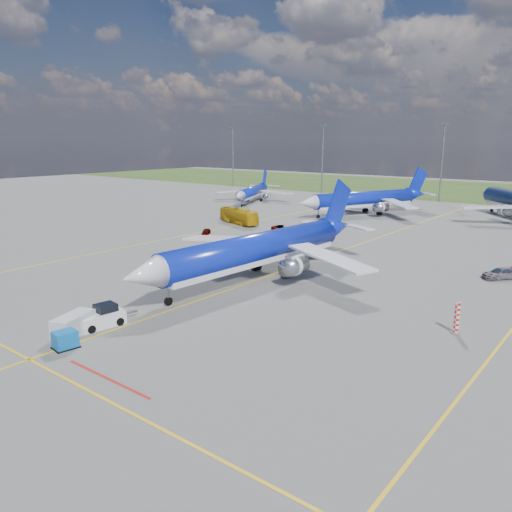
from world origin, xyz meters
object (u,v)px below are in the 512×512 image
Objects in this scene: bg_jet_nw at (252,202)px; uld_container at (65,340)px; pushback_tug at (101,317)px; apron_bus at (239,216)px; baggage_tug_c at (310,235)px; bg_jet_nnw at (364,214)px; warning_post at (457,318)px; service_car_a at (206,232)px; service_car_c at (501,273)px; main_airliner at (257,278)px; service_van at (73,325)px; service_car_b at (282,229)px.

uld_container is at bearing -83.29° from bg_jet_nw.
uld_container is (2.07, -5.16, -0.10)m from pushback_tug.
baggage_tug_c is (20.61, -3.86, -1.19)m from apron_bus.
uld_container is at bearing -57.07° from bg_jet_nnw.
warning_post is 57.68m from service_car_a.
bg_jet_nw is at bearing -168.91° from service_car_c.
main_airliner reaches higher than bg_jet_nnw.
pushback_tug is at bearing -133.49° from apron_bus.
service_van is at bearing -86.32° from pushback_tug.
warning_post is 0.60× the size of service_car_b.
warning_post reaches higher than service_car_a.
main_airliner is 44.11m from apron_bus.
uld_container is 0.44× the size of service_van.
warning_post is 0.61× the size of service_car_c.
main_airliner is at bearing 68.20° from service_van.
main_airliner is (51.94, -63.87, 0.00)m from bg_jet_nw.
pushback_tug is at bearing -141.63° from service_car_b.
baggage_tug_c is (17.33, 9.74, -0.11)m from service_car_a.
apron_bus is (-56.71, 35.30, 0.15)m from warning_post.
baggage_tug_c is (-8.25, 51.04, -0.40)m from pushback_tug.
pushback_tug is 54.30m from service_car_b.
bg_jet_nnw is 90.76m from uld_container.
apron_bus is at bearing 125.43° from pushback_tug.
warning_post is 35.98m from service_van.
main_airliner is 8.77× the size of service_car_b.
bg_jet_nnw is 32.17m from service_car_b.
pushback_tug is 5.56m from uld_container.
baggage_tug_c is (5.49, -33.17, 0.46)m from bg_jet_nnw.
uld_container is 59.84m from service_car_b.
bg_jet_nw is 49.37m from service_car_b.
service_car_c is at bearing 65.78° from pushback_tug.
main_airliner reaches higher than bg_jet_nw.
warning_post is 76.86m from bg_jet_nnw.
service_car_a is at bearing -151.55° from baggage_tug_c.
bg_jet_nnw is 9.34× the size of baggage_tug_c.
uld_container is at bearing -80.48° from baggage_tug_c.
apron_bus reaches higher than service_car_b.
warning_post is at bearing 52.21° from uld_container.
bg_jet_nnw reaches higher than uld_container.
uld_container is at bearing -62.96° from service_van.
bg_jet_nw reaches higher than apron_bus.
uld_container is at bearing -133.98° from apron_bus.
bg_jet_nnw is 8.30× the size of service_car_c.
service_car_c is (26.53, 42.58, -0.14)m from pushback_tug.
main_airliner is 33.71m from service_car_b.
service_car_c is at bearing -52.88° from bg_jet_nw.
main_airliner is at bearing -117.87° from apron_bus.
uld_container is at bearing -141.13° from service_car_b.
bg_jet_nnw is 63.20m from main_airliner.
uld_container is 0.39× the size of service_car_c.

